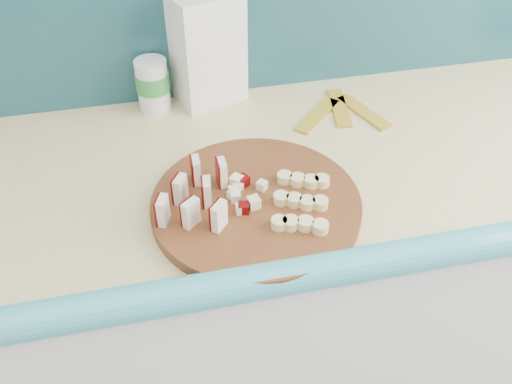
{
  "coord_description": "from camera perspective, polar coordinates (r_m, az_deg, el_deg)",
  "views": [
    {
      "loc": [
        -0.16,
        0.63,
        1.61
      ],
      "look_at": [
        0.0,
        1.36,
        0.95
      ],
      "focal_mm": 40.0,
      "sensor_mm": 36.0,
      "label": 1
    }
  ],
  "objects": [
    {
      "name": "apple_chunks",
      "position": [
        1.01,
        -1.33,
        -0.36
      ],
      "size": [
        0.06,
        0.06,
        0.02
      ],
      "color": "#ECE7BD",
      "rests_on": "cutting_board"
    },
    {
      "name": "cutting_board",
      "position": [
        1.02,
        0.0,
        -1.34
      ],
      "size": [
        0.48,
        0.48,
        0.02
      ],
      "primitive_type": "cylinder",
      "rotation": [
        0.0,
        0.0,
        -0.36
      ],
      "color": "#47290F",
      "rests_on": "kitchen_counter"
    },
    {
      "name": "banana_slices",
      "position": [
        1.0,
        4.58,
        -0.93
      ],
      "size": [
        0.13,
        0.16,
        0.02
      ],
      "color": "#D5C882",
      "rests_on": "cutting_board"
    },
    {
      "name": "flour_bag",
      "position": [
        1.28,
        -4.93,
        14.18
      ],
      "size": [
        0.17,
        0.15,
        0.25
      ],
      "primitive_type": "cube",
      "rotation": [
        0.0,
        0.0,
        0.34
      ],
      "color": "silver",
      "rests_on": "kitchen_counter"
    },
    {
      "name": "apple_wedges",
      "position": [
        0.99,
        -5.99,
        -0.22
      ],
      "size": [
        0.14,
        0.16,
        0.05
      ],
      "color": "beige",
      "rests_on": "cutting_board"
    },
    {
      "name": "kitchen_counter",
      "position": [
        1.47,
        2.62,
        -10.66
      ],
      "size": [
        2.2,
        0.63,
        0.91
      ],
      "color": "white",
      "rests_on": "ground"
    },
    {
      "name": "canister",
      "position": [
        1.28,
        -10.28,
        10.53
      ],
      "size": [
        0.07,
        0.07,
        0.12
      ],
      "rotation": [
        0.0,
        0.0,
        -0.09
      ],
      "color": "silver",
      "rests_on": "kitchen_counter"
    },
    {
      "name": "banana_peel",
      "position": [
        1.29,
        8.43,
        7.96
      ],
      "size": [
        0.21,
        0.18,
        0.01
      ],
      "rotation": [
        0.0,
        0.0,
        -0.34
      ],
      "color": "gold",
      "rests_on": "kitchen_counter"
    }
  ]
}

